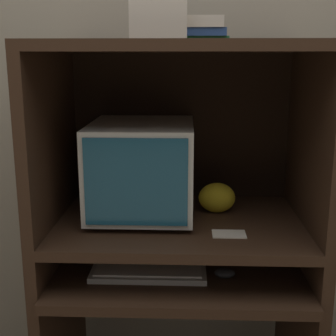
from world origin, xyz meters
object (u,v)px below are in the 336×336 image
(snack_bag, at_px, (217,198))
(book_stack, at_px, (198,30))
(keyboard, at_px, (149,271))
(mouse, at_px, (225,273))
(crt_monitor, at_px, (142,168))
(storage_box, at_px, (159,21))

(snack_bag, distance_m, book_stack, 0.64)
(snack_bag, xyz_separation_m, book_stack, (-0.08, 0.00, 0.64))
(keyboard, distance_m, mouse, 0.28)
(crt_monitor, relative_size, book_stack, 2.16)
(keyboard, bearing_deg, mouse, -2.82)
(snack_bag, height_order, book_stack, book_stack)
(crt_monitor, relative_size, snack_bag, 3.22)
(snack_bag, bearing_deg, mouse, -85.18)
(crt_monitor, xyz_separation_m, mouse, (0.31, -0.19, -0.34))
(keyboard, bearing_deg, crt_monitor, 101.43)
(crt_monitor, bearing_deg, snack_bag, 6.71)
(storage_box, bearing_deg, keyboard, -109.40)
(mouse, relative_size, snack_bag, 0.52)
(keyboard, relative_size, storage_box, 2.19)
(keyboard, bearing_deg, snack_bag, 39.58)
(crt_monitor, xyz_separation_m, keyboard, (0.04, -0.18, -0.35))
(keyboard, relative_size, book_stack, 1.94)
(storage_box, bearing_deg, mouse, -26.35)
(crt_monitor, xyz_separation_m, book_stack, (0.21, 0.04, 0.51))
(crt_monitor, height_order, snack_bag, crt_monitor)
(snack_bag, height_order, storage_box, storage_box)
(crt_monitor, xyz_separation_m, storage_box, (0.07, -0.07, 0.53))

